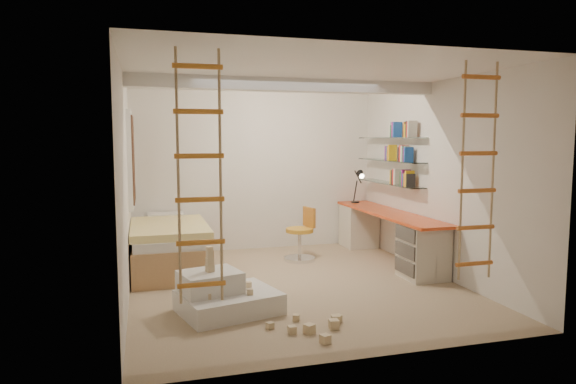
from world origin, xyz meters
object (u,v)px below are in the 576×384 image
object	(u,v)px
bed	(169,246)
swivel_chair	(301,241)
desk	(387,234)
play_platform	(224,296)

from	to	relation	value
bed	swivel_chair	distance (m)	1.95
bed	swivel_chair	size ratio (longest dim) A/B	2.50
desk	bed	size ratio (longest dim) A/B	1.40
desk	swivel_chair	xyz separation A→B (m)	(-1.25, 0.37, -0.11)
bed	swivel_chair	world-z (taller)	swivel_chair
desk	bed	world-z (taller)	desk
desk	swivel_chair	size ratio (longest dim) A/B	3.50
desk	swivel_chair	distance (m)	1.31
swivel_chair	play_platform	distance (m)	2.50
play_platform	bed	bearing A→B (deg)	103.01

